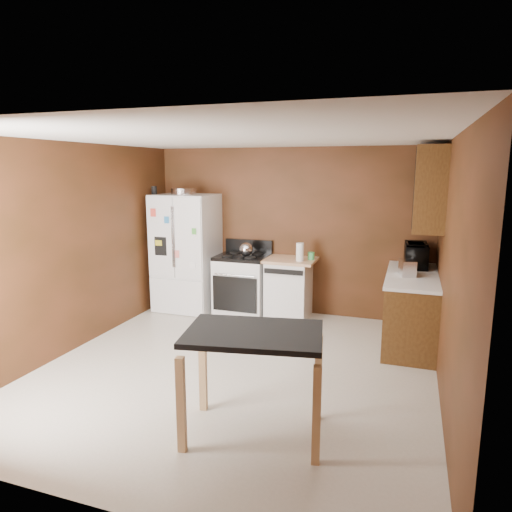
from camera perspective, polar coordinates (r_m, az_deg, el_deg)
The scene contains 18 objects.
floor at distance 5.21m, azimuth -2.50°, elevation -13.98°, with size 4.50×4.50×0.00m, color beige.
ceiling at distance 4.74m, azimuth -2.76°, elevation 14.64°, with size 4.50×4.50×0.00m, color white.
wall_back at distance 6.93m, azimuth 4.19°, elevation 3.08°, with size 4.20×4.20×0.00m, color #5A2C17.
wall_front at distance 2.91m, azimuth -19.18°, elevation -8.55°, with size 4.20×4.20×0.00m, color #5A2C17.
wall_left at distance 5.91m, azimuth -21.95°, elevation 0.95°, with size 4.50×4.50×0.00m, color #5A2C17.
wall_right at distance 4.51m, azimuth 23.08°, elevation -2.02°, with size 4.50×4.50×0.00m, color #5A2C17.
roasting_pan at distance 7.06m, azimuth -9.03°, elevation 7.99°, with size 0.38×0.38×0.10m, color silver.
pen_cup at distance 7.18m, azimuth -12.62°, elevation 8.02°, with size 0.08×0.08×0.12m, color black.
kettle at distance 6.80m, azimuth -1.25°, elevation 0.84°, with size 0.20×0.20×0.20m, color silver.
paper_towel at distance 6.52m, azimuth 5.52°, elevation 0.50°, with size 0.11×0.11×0.26m, color white.
green_canister at distance 6.65m, azimuth 6.90°, elevation 0.02°, with size 0.10×0.10×0.11m, color #47B961.
toaster at distance 5.87m, azimuth 18.39°, elevation -1.39°, with size 0.16×0.27×0.19m, color silver.
microwave at distance 6.40m, azimuth 19.38°, elevation -0.04°, with size 0.52×0.35×0.29m, color black.
refrigerator at distance 7.19m, azimuth -8.69°, elevation 0.43°, with size 0.90×0.80×1.80m.
gas_range at distance 6.97m, azimuth -1.69°, elevation -3.46°, with size 0.76×0.68×1.10m.
dishwasher at distance 6.78m, azimuth 4.11°, elevation -3.97°, with size 0.78×0.63×0.89m.
right_cabinets at distance 6.02m, azimuth 19.40°, elevation -2.04°, with size 0.63×1.58×2.45m.
island at distance 3.77m, azimuth -0.27°, elevation -11.50°, with size 1.21×0.91×0.91m.
Camera 1 is at (1.73, -4.40, 2.19)m, focal length 32.00 mm.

